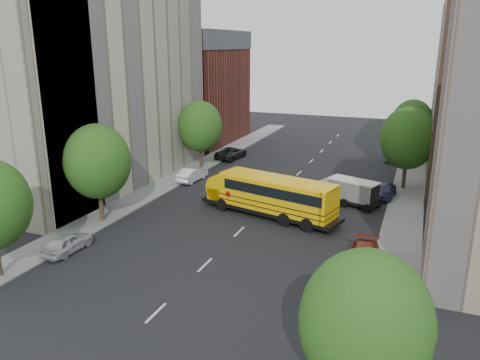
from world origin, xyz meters
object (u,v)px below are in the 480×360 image
Objects in this scene: parked_car_0 at (67,243)px; parked_car_5 at (392,155)px; street_tree_5 at (412,123)px; parked_car_4 at (385,191)px; parked_car_2 at (231,153)px; parked_car_3 at (364,259)px; safari_truck at (348,191)px; street_tree_1 at (98,162)px; school_bus at (268,193)px; street_tree_2 at (200,126)px; street_tree_3 at (365,323)px; street_tree_4 at (408,138)px; parked_car_1 at (192,174)px.

parked_car_0 is 0.98× the size of parked_car_5.
parked_car_4 is (-1.40, -15.47, -4.05)m from street_tree_5.
street_tree_5 is at bearing 90.63° from parked_car_4.
parked_car_0 is 29.26m from parked_car_2.
parked_car_3 is 30.82m from parked_car_5.
parked_car_4 is (2.95, 3.04, -0.56)m from safari_truck.
safari_truck reaches higher than parked_car_5.
school_bus is at bearing 27.15° from street_tree_1.
parked_car_3 is (20.60, -0.85, -4.24)m from street_tree_1.
street_tree_2 is at bearing 81.79° from parked_car_2.
street_tree_5 is 26.06m from school_bus.
parked_car_4 is (20.60, -3.47, -4.17)m from street_tree_2.
school_bus is at bearing 116.56° from street_tree_3.
parked_car_2 is (-20.60, 5.65, -4.36)m from street_tree_4.
safari_truck is at bearing -128.33° from parked_car_4.
safari_truck is 12.70m from parked_car_3.
street_tree_5 reaches higher than safari_truck.
parked_car_2 reaches higher than parked_car_1.
parked_car_0 is at bearing 157.84° from street_tree_3.
street_tree_5 is 16.05m from parked_car_4.
parked_car_0 is at bearing -131.11° from street_tree_4.
street_tree_1 reaches higher than parked_car_2.
street_tree_1 is 2.03× the size of parked_car_0.
street_tree_5 reaches higher than parked_car_1.
parked_car_1 is (1.40, 13.01, -4.25)m from street_tree_1.
street_tree_3 is 26.06m from safari_truck.
parked_car_4 is at bearing -132.83° from parked_car_0.
street_tree_5 is at bearing 53.75° from street_tree_1.
parked_car_3 is (19.20, 4.76, 0.05)m from parked_car_0.
parked_car_3 is at bearing -92.60° from street_tree_5.
school_bus is at bearing 150.36° from parked_car_1.
parked_car_4 is at bearing 86.05° from parked_car_3.
parked_car_4 is 15.44m from parked_car_5.
parked_car_0 is (-20.60, -23.61, -4.41)m from street_tree_4.
street_tree_2 is at bearing 133.59° from parked_car_3.
parked_car_4 is (0.00, 15.38, -0.06)m from parked_car_3.
parked_car_4 is at bearing 66.03° from safari_truck.
street_tree_1 reaches higher than parked_car_3.
school_bus is (-10.06, -11.88, -3.15)m from street_tree_4.
street_tree_2 is 28.23m from parked_car_3.
street_tree_1 is 7.20m from parked_car_0.
street_tree_1 reaches higher than safari_truck.
street_tree_1 is 1.05× the size of street_tree_5.
parked_car_4 is (20.60, 14.53, -4.29)m from street_tree_1.
parked_car_3 reaches higher than parked_car_0.
parked_car_2 is at bearing -89.20° from parked_car_0.
school_bus is at bearing -44.84° from street_tree_2.
street_tree_2 is 6.63m from parked_car_1.
street_tree_1 is 28.43m from street_tree_4.
safari_truck is 1.46× the size of parked_car_0.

